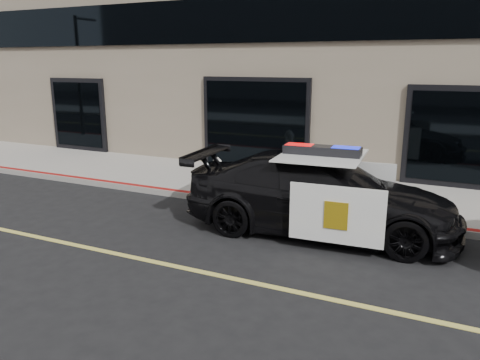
% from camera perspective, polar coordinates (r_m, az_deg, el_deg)
% --- Properties ---
extents(ground, '(120.00, 120.00, 0.00)m').
position_cam_1_polar(ground, '(8.28, -11.26, -9.60)').
color(ground, black).
rests_on(ground, ground).
extents(sidewalk_n, '(60.00, 3.50, 0.15)m').
position_cam_1_polar(sidewalk_n, '(12.61, 2.90, -0.66)').
color(sidewalk_n, gray).
rests_on(sidewalk_n, ground).
extents(police_car, '(2.83, 5.59, 1.74)m').
position_cam_1_polar(police_car, '(9.35, 9.78, -1.68)').
color(police_car, black).
rests_on(police_car, ground).
extents(fire_hydrant, '(0.38, 0.52, 0.83)m').
position_cam_1_polar(fire_hydrant, '(11.84, -2.80, 0.66)').
color(fire_hydrant, white).
rests_on(fire_hydrant, sidewalk_n).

